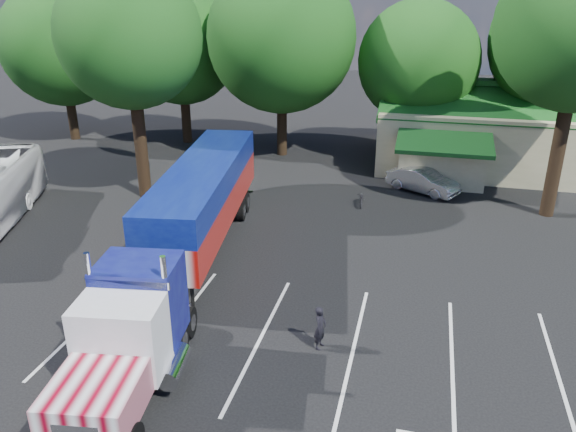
% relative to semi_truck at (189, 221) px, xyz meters
% --- Properties ---
extents(ground, '(120.00, 120.00, 0.00)m').
position_rel_semi_truck_xyz_m(ground, '(4.13, 2.13, -2.37)').
color(ground, black).
rests_on(ground, ground).
extents(event_hall, '(24.20, 14.12, 5.55)m').
position_rel_semi_truck_xyz_m(event_hall, '(17.87, 19.94, -0.16)').
color(event_hall, '#B8AF88').
rests_on(event_hall, ground).
extents(tree_row_a, '(9.00, 9.00, 11.68)m').
position_rel_semi_truck_xyz_m(tree_row_a, '(-17.87, 18.63, 4.79)').
color(tree_row_a, black).
rests_on(tree_row_a, ground).
extents(tree_row_b, '(8.40, 8.40, 11.35)m').
position_rel_semi_truck_xyz_m(tree_row_b, '(-8.87, 19.93, 4.76)').
color(tree_row_b, black).
rests_on(tree_row_b, ground).
extents(tree_row_c, '(10.00, 10.00, 13.05)m').
position_rel_semi_truck_xyz_m(tree_row_c, '(-0.87, 18.33, 5.66)').
color(tree_row_c, black).
rests_on(tree_row_c, ground).
extents(tree_row_d, '(8.00, 8.00, 10.60)m').
position_rel_semi_truck_xyz_m(tree_row_d, '(8.13, 19.63, 4.21)').
color(tree_row_d, black).
rests_on(tree_row_d, ground).
extents(tree_row_e, '(9.60, 9.60, 12.90)m').
position_rel_semi_truck_xyz_m(tree_row_e, '(17.13, 20.13, 5.71)').
color(tree_row_e, black).
rests_on(tree_row_e, ground).
extents(tree_near_left, '(7.60, 7.60, 12.65)m').
position_rel_semi_truck_xyz_m(tree_near_left, '(-6.37, 8.13, 6.44)').
color(tree_near_left, black).
rests_on(tree_near_left, ground).
extents(semi_truck, '(5.37, 20.18, 4.20)m').
position_rel_semi_truck_xyz_m(semi_truck, '(0.00, 0.00, 0.00)').
color(semi_truck, black).
rests_on(semi_truck, ground).
extents(woman, '(0.48, 0.63, 1.55)m').
position_rel_semi_truck_xyz_m(woman, '(6.21, -3.87, -1.60)').
color(woman, black).
rests_on(woman, ground).
extents(bicycle, '(0.70, 1.57, 0.80)m').
position_rel_semi_truck_xyz_m(bicycle, '(5.93, 9.62, -1.98)').
color(bicycle, black).
rests_on(bicycle, ground).
extents(silver_sedan, '(4.44, 3.38, 1.40)m').
position_rel_semi_truck_xyz_m(silver_sedan, '(9.13, 12.63, -1.67)').
color(silver_sedan, '#A8ACB0').
rests_on(silver_sedan, ground).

